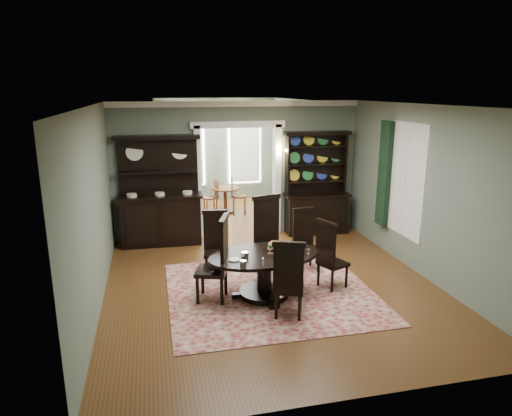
{
  "coord_description": "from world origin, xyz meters",
  "views": [
    {
      "loc": [
        -1.86,
        -6.9,
        3.25
      ],
      "look_at": [
        -0.14,
        0.6,
        1.23
      ],
      "focal_mm": 32.0,
      "sensor_mm": 36.0,
      "label": 1
    }
  ],
  "objects_px": {
    "dining_table": "(264,267)",
    "welsh_dresser": "(316,197)",
    "sideboard": "(161,207)",
    "parlor_table": "(225,196)"
  },
  "relations": [
    {
      "from": "dining_table",
      "to": "welsh_dresser",
      "type": "relative_size",
      "value": 0.83
    },
    {
      "from": "welsh_dresser",
      "to": "sideboard",
      "type": "bearing_deg",
      "value": -177.29
    },
    {
      "from": "sideboard",
      "to": "dining_table",
      "type": "bearing_deg",
      "value": -61.26
    },
    {
      "from": "sideboard",
      "to": "parlor_table",
      "type": "height_order",
      "value": "sideboard"
    },
    {
      "from": "dining_table",
      "to": "parlor_table",
      "type": "relative_size",
      "value": 2.6
    },
    {
      "from": "sideboard",
      "to": "welsh_dresser",
      "type": "relative_size",
      "value": 1.0
    },
    {
      "from": "dining_table",
      "to": "sideboard",
      "type": "bearing_deg",
      "value": 108.83
    },
    {
      "from": "dining_table",
      "to": "sideboard",
      "type": "height_order",
      "value": "sideboard"
    },
    {
      "from": "dining_table",
      "to": "sideboard",
      "type": "xyz_separation_m",
      "value": [
        -1.53,
        3.04,
        0.31
      ]
    },
    {
      "from": "sideboard",
      "to": "parlor_table",
      "type": "bearing_deg",
      "value": 53.19
    }
  ]
}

